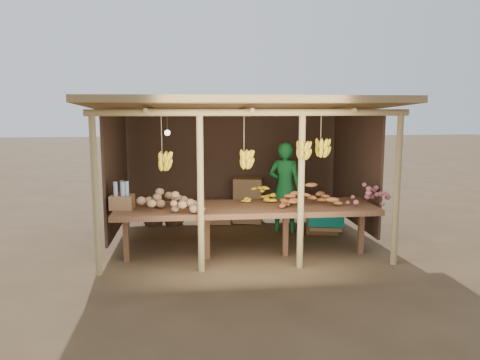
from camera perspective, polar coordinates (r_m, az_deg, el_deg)
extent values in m
plane|color=brown|center=(8.16, 0.00, -7.30)|extent=(60.00, 60.00, 0.00)
cylinder|color=tan|center=(6.53, -17.20, -1.87)|extent=(0.09, 0.09, 2.20)
cylinder|color=tan|center=(7.04, 18.60, -1.18)|extent=(0.09, 0.09, 2.20)
cylinder|color=tan|center=(9.46, -13.74, 1.48)|extent=(0.09, 0.09, 2.20)
cylinder|color=tan|center=(9.82, 11.35, 1.82)|extent=(0.09, 0.09, 2.20)
cylinder|color=tan|center=(6.41, -4.82, -1.70)|extent=(0.09, 0.09, 2.20)
cylinder|color=tan|center=(6.59, 7.45, -1.46)|extent=(0.09, 0.09, 2.20)
cylinder|color=tan|center=(6.35, 1.43, 8.21)|extent=(4.40, 0.09, 0.09)
cylinder|color=tan|center=(9.34, -0.98, 8.41)|extent=(4.40, 0.09, 0.09)
cube|color=#9D7A49|center=(7.84, 0.00, 8.99)|extent=(4.70, 3.50, 0.28)
cube|color=#442E20|center=(9.38, -0.95, 2.35)|extent=(4.20, 0.04, 1.98)
cube|color=#442E20|center=(8.17, -14.83, 1.09)|extent=(0.04, 2.40, 1.98)
cube|color=#442E20|center=(8.58, 13.82, 1.48)|extent=(0.04, 2.40, 1.98)
cube|color=brown|center=(7.06, 0.81, -3.50)|extent=(3.90, 1.05, 0.08)
cube|color=brown|center=(7.18, -13.72, -6.85)|extent=(0.08, 0.08, 0.72)
cube|color=brown|center=(7.11, -4.03, -6.75)|extent=(0.08, 0.08, 0.72)
cube|color=brown|center=(7.25, 5.55, -6.47)|extent=(0.08, 0.08, 0.72)
cube|color=brown|center=(7.58, 14.52, -6.04)|extent=(0.08, 0.08, 0.72)
cylinder|color=navy|center=(7.29, -14.41, -2.50)|extent=(0.40, 0.40, 0.14)
cube|color=olive|center=(7.04, -14.18, -2.62)|extent=(0.35, 0.29, 0.21)
imported|color=#176B2C|center=(8.57, 5.47, -0.88)|extent=(0.71, 0.61, 1.66)
cube|color=brown|center=(8.74, 9.96, -4.57)|extent=(0.66, 0.60, 0.53)
cube|color=#0D9783|center=(8.68, 10.01, -2.72)|extent=(0.74, 0.67, 0.05)
cube|color=olive|center=(9.29, 0.99, -3.77)|extent=(0.64, 0.56, 0.44)
cube|color=olive|center=(9.21, 1.00, -1.10)|extent=(0.64, 0.56, 0.44)
cube|color=olive|center=(9.24, -2.74, -3.85)|extent=(0.64, 0.56, 0.44)
ellipsoid|color=#442E20|center=(9.25, -10.53, -3.87)|extent=(0.44, 0.44, 0.59)
ellipsoid|color=#442E20|center=(9.23, -8.05, -3.84)|extent=(0.44, 0.44, 0.59)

